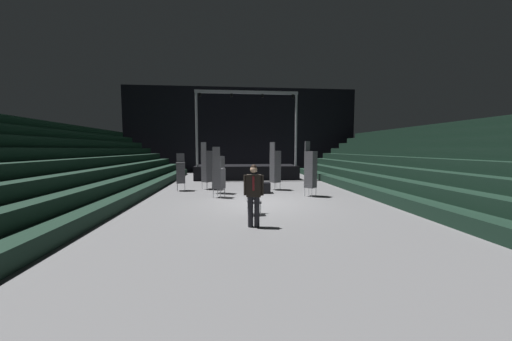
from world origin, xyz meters
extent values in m
cube|color=slate|center=(0.00, 0.00, -0.05)|extent=(22.00, 30.00, 0.10)
cube|color=black|center=(0.00, 15.00, 4.00)|extent=(22.00, 0.30, 8.00)
cube|color=black|center=(-5.38, 1.00, 0.23)|extent=(0.75, 24.00, 0.45)
cube|color=black|center=(-6.12, 1.00, 0.68)|extent=(0.75, 24.00, 0.45)
cube|color=black|center=(-6.88, 1.00, 1.12)|extent=(0.75, 24.00, 0.45)
cube|color=black|center=(-7.62, 1.00, 1.57)|extent=(0.75, 24.00, 0.45)
cube|color=black|center=(-8.38, 1.00, 2.02)|extent=(0.75, 24.00, 0.45)
cube|color=black|center=(-9.12, 1.00, 2.48)|extent=(0.75, 24.00, 0.45)
cube|color=black|center=(-9.88, 1.00, 2.93)|extent=(0.75, 24.00, 0.45)
cube|color=black|center=(5.38, 1.00, 0.23)|extent=(0.75, 24.00, 0.45)
cube|color=black|center=(6.12, 1.00, 0.68)|extent=(0.75, 24.00, 0.45)
cube|color=black|center=(6.88, 1.00, 1.12)|extent=(0.75, 24.00, 0.45)
cube|color=black|center=(7.62, 1.00, 1.57)|extent=(0.75, 24.00, 0.45)
cube|color=black|center=(8.38, 1.00, 2.02)|extent=(0.75, 24.00, 0.45)
cube|color=black|center=(9.12, 1.00, 2.48)|extent=(0.75, 24.00, 0.45)
cube|color=black|center=(9.88, 1.00, 2.93)|extent=(0.75, 24.00, 0.45)
cube|color=black|center=(10.62, 1.00, 3.38)|extent=(0.75, 24.00, 0.45)
cube|color=black|center=(0.00, 9.07, 0.49)|extent=(7.39, 2.96, 0.98)
cylinder|color=#9EA0A8|center=(-3.44, 7.84, 3.52)|extent=(0.16, 0.16, 5.08)
cylinder|color=#9EA0A8|center=(3.44, 7.84, 3.52)|extent=(0.16, 0.16, 5.08)
cube|color=#9EA0A8|center=(0.00, 7.84, 6.06)|extent=(7.09, 0.20, 0.20)
cylinder|color=black|center=(-3.19, 7.84, 5.84)|extent=(0.18, 0.18, 0.22)
cylinder|color=black|center=(-1.06, 7.84, 5.84)|extent=(0.18, 0.18, 0.22)
cylinder|color=black|center=(1.06, 7.84, 5.84)|extent=(0.18, 0.18, 0.22)
cylinder|color=black|center=(3.19, 7.84, 5.84)|extent=(0.18, 0.18, 0.22)
cylinder|color=black|center=(-0.41, -3.36, 0.44)|extent=(0.15, 0.15, 0.87)
cylinder|color=black|center=(-0.59, -3.34, 0.44)|extent=(0.15, 0.15, 0.87)
cube|color=silver|center=(-0.51, -3.41, 1.18)|extent=(0.19, 0.13, 0.62)
cube|color=black|center=(-0.50, -3.35, 1.18)|extent=(0.43, 0.29, 0.62)
cube|color=maroon|center=(-0.52, -3.46, 1.26)|extent=(0.06, 0.02, 0.40)
cylinder|color=black|center=(-0.27, -3.39, 1.19)|extent=(0.11, 0.11, 0.57)
cylinder|color=black|center=(-0.73, -3.31, 1.19)|extent=(0.11, 0.11, 0.57)
sphere|color=#DBAD89|center=(-0.50, -3.35, 1.63)|extent=(0.20, 0.20, 0.20)
sphere|color=black|center=(-0.50, -3.35, 1.69)|extent=(0.17, 0.17, 0.17)
cylinder|color=#B2B5BA|center=(1.32, 3.67, 0.20)|extent=(0.02, 0.02, 0.40)
cylinder|color=#B2B5BA|center=(1.50, 3.33, 0.20)|extent=(0.02, 0.02, 0.40)
cylinder|color=#B2B5BA|center=(0.98, 3.49, 0.20)|extent=(0.02, 0.02, 0.40)
cylinder|color=#B2B5BA|center=(1.16, 3.15, 0.20)|extent=(0.02, 0.02, 0.40)
cube|color=#4C4C51|center=(1.24, 3.41, 0.44)|extent=(0.59, 0.59, 0.08)
cube|color=#4C4C51|center=(1.24, 3.41, 0.53)|extent=(0.59, 0.59, 0.08)
cube|color=#4C4C51|center=(1.24, 3.41, 0.61)|extent=(0.59, 0.59, 0.08)
cube|color=#4C4C51|center=(1.24, 3.41, 0.70)|extent=(0.59, 0.59, 0.08)
cube|color=#4C4C51|center=(1.24, 3.41, 0.78)|extent=(0.59, 0.59, 0.08)
cube|color=#4C4C51|center=(1.24, 3.41, 0.87)|extent=(0.59, 0.59, 0.08)
cube|color=#4C4C51|center=(1.24, 3.41, 0.95)|extent=(0.59, 0.59, 0.08)
cube|color=#4C4C51|center=(1.24, 3.41, 1.04)|extent=(0.59, 0.59, 0.08)
cube|color=#4C4C51|center=(1.24, 3.41, 1.12)|extent=(0.59, 0.59, 0.08)
cube|color=#4C4C51|center=(1.24, 3.41, 1.21)|extent=(0.59, 0.59, 0.08)
cube|color=#4C4C51|center=(1.24, 3.41, 1.29)|extent=(0.59, 0.59, 0.08)
cube|color=#4C4C51|center=(1.24, 3.41, 1.38)|extent=(0.59, 0.59, 0.08)
cube|color=#4C4C51|center=(1.24, 3.41, 1.46)|extent=(0.59, 0.59, 0.08)
cube|color=#4C4C51|center=(1.24, 3.41, 1.55)|extent=(0.59, 0.59, 0.08)
cube|color=#4C4C51|center=(1.24, 3.41, 1.63)|extent=(0.59, 0.59, 0.08)
cube|color=#4C4C51|center=(1.24, 3.41, 1.72)|extent=(0.59, 0.59, 0.08)
cube|color=#4C4C51|center=(1.24, 3.41, 1.80)|extent=(0.59, 0.59, 0.08)
cube|color=#4C4C51|center=(1.24, 3.41, 1.89)|extent=(0.59, 0.59, 0.08)
cube|color=#4C4C51|center=(1.24, 3.41, 1.97)|extent=(0.59, 0.59, 0.08)
cube|color=#4C4C51|center=(1.24, 3.41, 2.06)|extent=(0.59, 0.59, 0.08)
cube|color=#4C4C51|center=(1.07, 3.32, 2.33)|extent=(0.23, 0.38, 0.46)
cylinder|color=#B2B5BA|center=(-1.76, 1.62, 0.20)|extent=(0.02, 0.02, 0.40)
cylinder|color=#B2B5BA|center=(-1.42, 1.44, 0.20)|extent=(0.02, 0.02, 0.40)
cylinder|color=#B2B5BA|center=(-1.93, 1.28, 0.20)|extent=(0.02, 0.02, 0.40)
cylinder|color=#B2B5BA|center=(-1.60, 1.10, 0.20)|extent=(0.02, 0.02, 0.40)
cube|color=#4C4C51|center=(-1.68, 1.36, 0.44)|extent=(0.59, 0.59, 0.08)
cube|color=#4C4C51|center=(-1.68, 1.36, 0.53)|extent=(0.59, 0.59, 0.08)
cube|color=#4C4C51|center=(-1.68, 1.36, 0.61)|extent=(0.59, 0.59, 0.08)
cube|color=#4C4C51|center=(-1.68, 1.36, 0.70)|extent=(0.59, 0.59, 0.08)
cube|color=#4C4C51|center=(-1.68, 1.36, 0.78)|extent=(0.59, 0.59, 0.08)
cube|color=#4C4C51|center=(-1.68, 1.36, 0.87)|extent=(0.59, 0.59, 0.08)
cube|color=#4C4C51|center=(-1.68, 1.36, 0.95)|extent=(0.59, 0.59, 0.08)
cube|color=#4C4C51|center=(-1.68, 1.36, 1.04)|extent=(0.59, 0.59, 0.08)
cube|color=#4C4C51|center=(-1.68, 1.36, 1.12)|extent=(0.59, 0.59, 0.08)
cube|color=#4C4C51|center=(-1.68, 1.36, 1.21)|extent=(0.59, 0.59, 0.08)
cube|color=#4C4C51|center=(-1.68, 1.36, 1.29)|extent=(0.59, 0.59, 0.08)
cube|color=#4C4C51|center=(-1.77, 1.19, 1.56)|extent=(0.38, 0.23, 0.46)
cylinder|color=#B2B5BA|center=(-3.55, 3.38, 0.20)|extent=(0.02, 0.02, 0.40)
cylinder|color=#B2B5BA|center=(-3.93, 3.32, 0.20)|extent=(0.02, 0.02, 0.40)
cylinder|color=#B2B5BA|center=(-3.61, 3.75, 0.20)|extent=(0.02, 0.02, 0.40)
cylinder|color=#B2B5BA|center=(-3.99, 3.69, 0.20)|extent=(0.02, 0.02, 0.40)
cube|color=#4C4C51|center=(-3.77, 3.54, 0.44)|extent=(0.50, 0.50, 0.08)
cube|color=#4C4C51|center=(-3.77, 3.54, 0.53)|extent=(0.50, 0.50, 0.08)
cube|color=#4C4C51|center=(-3.77, 3.54, 0.61)|extent=(0.50, 0.50, 0.08)
cube|color=#4C4C51|center=(-3.77, 3.54, 0.70)|extent=(0.50, 0.50, 0.08)
cube|color=#4C4C51|center=(-3.77, 3.54, 0.78)|extent=(0.50, 0.50, 0.08)
cube|color=#4C4C51|center=(-3.77, 3.54, 0.87)|extent=(0.50, 0.50, 0.08)
cube|color=#4C4C51|center=(-3.77, 3.54, 0.95)|extent=(0.50, 0.50, 0.08)
cube|color=#4C4C51|center=(-3.77, 3.54, 1.04)|extent=(0.50, 0.50, 0.08)
cube|color=#4C4C51|center=(-3.77, 3.54, 1.12)|extent=(0.50, 0.50, 0.08)
cube|color=#4C4C51|center=(-3.77, 3.54, 1.21)|extent=(0.50, 0.50, 0.08)
cube|color=#4C4C51|center=(-3.77, 3.54, 1.29)|extent=(0.50, 0.50, 0.08)
cube|color=#4C4C51|center=(-3.77, 3.54, 1.38)|extent=(0.50, 0.50, 0.08)
cube|color=#4C4C51|center=(-3.77, 3.54, 1.46)|extent=(0.50, 0.50, 0.08)
cube|color=#4C4C51|center=(-3.80, 3.73, 1.73)|extent=(0.41, 0.11, 0.46)
cylinder|color=#B2B5BA|center=(2.82, 1.29, 0.20)|extent=(0.02, 0.02, 0.40)
cylinder|color=#B2B5BA|center=(2.54, 1.02, 0.20)|extent=(0.02, 0.02, 0.40)
cylinder|color=#B2B5BA|center=(2.56, 1.56, 0.20)|extent=(0.02, 0.02, 0.40)
cylinder|color=#B2B5BA|center=(2.28, 1.30, 0.20)|extent=(0.02, 0.02, 0.40)
cube|color=#4C4C51|center=(2.55, 1.29, 0.44)|extent=(0.62, 0.62, 0.08)
cube|color=#4C4C51|center=(2.55, 1.29, 0.53)|extent=(0.62, 0.62, 0.08)
cube|color=#4C4C51|center=(2.55, 1.29, 0.61)|extent=(0.62, 0.62, 0.08)
cube|color=#4C4C51|center=(2.55, 1.29, 0.70)|extent=(0.62, 0.62, 0.08)
cube|color=#4C4C51|center=(2.55, 1.29, 0.78)|extent=(0.62, 0.62, 0.08)
cube|color=#4C4C51|center=(2.55, 1.29, 0.87)|extent=(0.62, 0.62, 0.08)
cube|color=#4C4C51|center=(2.55, 1.29, 0.95)|extent=(0.62, 0.62, 0.08)
cube|color=#4C4C51|center=(2.55, 1.29, 1.04)|extent=(0.62, 0.62, 0.08)
cube|color=#4C4C51|center=(2.55, 1.29, 1.12)|extent=(0.62, 0.62, 0.08)
cube|color=#4C4C51|center=(2.55, 1.29, 1.21)|extent=(0.62, 0.62, 0.08)
cube|color=#4C4C51|center=(2.55, 1.29, 1.29)|extent=(0.62, 0.62, 0.08)
cube|color=#4C4C51|center=(2.55, 1.29, 1.38)|extent=(0.62, 0.62, 0.08)
cube|color=#4C4C51|center=(2.55, 1.29, 1.46)|extent=(0.62, 0.62, 0.08)
cube|color=#4C4C51|center=(2.55, 1.29, 1.55)|extent=(0.62, 0.62, 0.08)
cube|color=#4C4C51|center=(2.55, 1.29, 1.63)|extent=(0.62, 0.62, 0.08)
cube|color=#4C4C51|center=(2.55, 1.29, 1.72)|extent=(0.62, 0.62, 0.08)
cube|color=#4C4C51|center=(2.55, 1.29, 1.80)|extent=(0.62, 0.62, 0.08)
cube|color=#4C4C51|center=(2.55, 1.29, 1.89)|extent=(0.62, 0.62, 0.08)
cube|color=#4C4C51|center=(2.55, 1.29, 1.97)|extent=(0.62, 0.62, 0.08)
cube|color=#4C4C51|center=(2.55, 1.29, 2.06)|extent=(0.62, 0.62, 0.08)
cube|color=#4C4C51|center=(2.41, 1.44, 2.33)|extent=(0.33, 0.31, 0.46)
cylinder|color=#B2B5BA|center=(-2.44, 4.19, 0.20)|extent=(0.02, 0.02, 0.40)
cylinder|color=#B2B5BA|center=(-2.17, 3.92, 0.20)|extent=(0.02, 0.02, 0.40)
cylinder|color=#B2B5BA|center=(-2.71, 3.92, 0.20)|extent=(0.02, 0.02, 0.40)
cylinder|color=#B2B5BA|center=(-2.45, 3.65, 0.20)|extent=(0.02, 0.02, 0.40)
cube|color=#4C4C51|center=(-2.44, 3.92, 0.44)|extent=(0.62, 0.62, 0.08)
cube|color=#4C4C51|center=(-2.44, 3.92, 0.53)|extent=(0.62, 0.62, 0.08)
cube|color=#4C4C51|center=(-2.44, 3.92, 0.61)|extent=(0.62, 0.62, 0.08)
cube|color=#4C4C51|center=(-2.44, 3.92, 0.70)|extent=(0.62, 0.62, 0.08)
cube|color=#4C4C51|center=(-2.44, 3.92, 0.78)|extent=(0.62, 0.62, 0.08)
cube|color=#4C4C51|center=(-2.44, 3.92, 0.87)|extent=(0.62, 0.62, 0.08)
cube|color=#4C4C51|center=(-2.44, 3.92, 0.95)|extent=(0.62, 0.62, 0.08)
cube|color=#4C4C51|center=(-2.44, 3.92, 1.04)|extent=(0.62, 0.62, 0.08)
cube|color=#4C4C51|center=(-2.44, 3.92, 1.12)|extent=(0.62, 0.62, 0.08)
cube|color=#4C4C51|center=(-2.44, 3.92, 1.21)|extent=(0.62, 0.62, 0.08)
cube|color=#4C4C51|center=(-2.44, 3.92, 1.29)|extent=(0.62, 0.62, 0.08)
cube|color=#4C4C51|center=(-2.44, 3.92, 1.38)|extent=(0.62, 0.62, 0.08)
cube|color=#4C4C51|center=(-2.44, 3.92, 1.46)|extent=(0.62, 0.62, 0.08)
cube|color=#4C4C51|center=(-2.44, 3.92, 1.55)|extent=(0.62, 0.62, 0.08)
cube|color=#4C4C51|center=(-2.44, 3.92, 1.63)|extent=(0.62, 0.62, 0.08)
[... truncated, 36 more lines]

